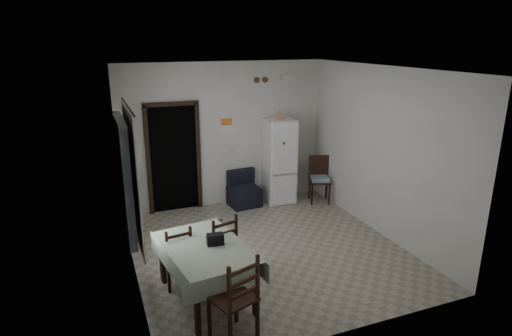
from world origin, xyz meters
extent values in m
plane|color=#A39785|center=(0.00, 0.00, 0.00)|extent=(4.50, 4.50, 0.00)
cube|color=black|center=(-1.05, 2.46, 1.05)|extent=(0.90, 0.45, 2.10)
cube|color=black|center=(-1.54, 2.22, 1.05)|extent=(0.08, 0.10, 2.18)
cube|color=black|center=(-0.56, 2.22, 1.05)|extent=(0.08, 0.10, 2.18)
cube|color=black|center=(-1.05, 2.22, 2.14)|extent=(1.06, 0.10, 0.08)
cube|color=silver|center=(-2.15, -0.20, 1.55)|extent=(0.10, 1.20, 1.60)
cube|color=silver|center=(-2.04, -0.20, 1.55)|extent=(0.02, 1.45, 1.85)
cylinder|color=black|center=(-2.03, -0.20, 2.50)|extent=(0.02, 1.60, 0.02)
cube|color=white|center=(0.05, 2.24, 1.62)|extent=(0.28, 0.02, 0.40)
cube|color=orange|center=(0.05, 2.23, 1.72)|extent=(0.24, 0.01, 0.14)
cube|color=beige|center=(0.15, 2.24, 1.10)|extent=(0.08, 0.02, 0.12)
cylinder|color=brown|center=(0.70, 2.23, 2.52)|extent=(0.12, 0.03, 0.12)
cylinder|color=brown|center=(0.88, 2.23, 2.52)|extent=(0.12, 0.03, 0.12)
cube|color=white|center=(1.35, 2.21, 2.55)|extent=(0.25, 0.07, 0.09)
cone|color=tan|center=(1.09, 1.97, 1.85)|extent=(0.24, 0.24, 0.19)
cube|color=black|center=(-1.15, -0.98, 0.84)|extent=(0.23, 0.15, 0.14)
camera|label=1|loc=(-2.49, -5.84, 3.33)|focal=30.00mm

